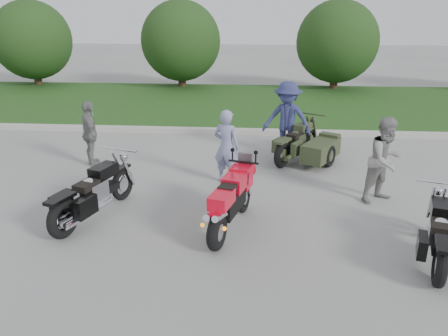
# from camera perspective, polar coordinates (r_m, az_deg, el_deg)

# --- Properties ---
(ground) EXTENTS (80.00, 80.00, 0.00)m
(ground) POSITION_cam_1_polar(r_m,az_deg,el_deg) (7.80, -0.03, -7.56)
(ground) COLOR #A09F9A
(ground) RESTS_ON ground
(curb) EXTENTS (60.00, 0.30, 0.15)m
(curb) POSITION_cam_1_polar(r_m,az_deg,el_deg) (13.37, 1.96, 4.80)
(curb) COLOR #AFADA5
(curb) RESTS_ON ground
(grass_strip) EXTENTS (60.00, 8.00, 0.14)m
(grass_strip) POSITION_cam_1_polar(r_m,az_deg,el_deg) (17.41, 2.57, 8.42)
(grass_strip) COLOR #2F5F20
(grass_strip) RESTS_ON ground
(tree_far_left) EXTENTS (3.60, 3.60, 4.00)m
(tree_far_left) POSITION_cam_1_polar(r_m,az_deg,el_deg) (22.98, -23.76, 15.04)
(tree_far_left) COLOR #3F2B1C
(tree_far_left) RESTS_ON ground
(tree_mid_left) EXTENTS (3.60, 3.60, 4.00)m
(tree_mid_left) POSITION_cam_1_polar(r_m,az_deg,el_deg) (20.73, -5.66, 16.18)
(tree_mid_left) COLOR #3F2B1C
(tree_mid_left) RESTS_ON ground
(tree_mid_right) EXTENTS (3.60, 3.60, 4.00)m
(tree_mid_right) POSITION_cam_1_polar(r_m,az_deg,el_deg) (20.72, 14.56, 15.66)
(tree_mid_right) COLOR #3F2B1C
(tree_mid_right) RESTS_ON ground
(sportbike_red) EXTENTS (0.74, 2.02, 0.98)m
(sportbike_red) POSITION_cam_1_polar(r_m,az_deg,el_deg) (7.41, 0.89, -4.19)
(sportbike_red) COLOR black
(sportbike_red) RESTS_ON ground
(cruiser_left) EXTENTS (0.88, 2.27, 0.90)m
(cruiser_left) POSITION_cam_1_polar(r_m,az_deg,el_deg) (8.21, -16.91, -3.47)
(cruiser_left) COLOR black
(cruiser_left) RESTS_ON ground
(cruiser_right) EXTENTS (0.76, 2.07, 0.82)m
(cruiser_right) POSITION_cam_1_polar(r_m,az_deg,el_deg) (7.35, 26.25, -8.02)
(cruiser_right) COLOR black
(cruiser_right) RESTS_ON ground
(cruiser_sidecar) EXTENTS (1.73, 2.10, 0.86)m
(cruiser_sidecar) POSITION_cam_1_polar(r_m,az_deg,el_deg) (10.94, 11.18, 2.67)
(cruiser_sidecar) COLOR black
(cruiser_sidecar) RESTS_ON ground
(person_stripe) EXTENTS (0.70, 0.59, 1.63)m
(person_stripe) POSITION_cam_1_polar(r_m,az_deg,el_deg) (9.41, 0.33, 2.79)
(person_stripe) COLOR #8187B0
(person_stripe) RESTS_ON ground
(person_grey) EXTENTS (1.05, 0.99, 1.70)m
(person_grey) POSITION_cam_1_polar(r_m,az_deg,el_deg) (9.04, 20.34, 0.98)
(person_grey) COLOR gray
(person_grey) RESTS_ON ground
(person_denim) EXTENTS (1.39, 1.02, 1.92)m
(person_denim) POSITION_cam_1_polar(r_m,az_deg,el_deg) (11.26, 8.21, 6.29)
(person_denim) COLOR navy
(person_denim) RESTS_ON ground
(person_back) EXTENTS (0.84, 0.99, 1.59)m
(person_back) POSITION_cam_1_polar(r_m,az_deg,el_deg) (10.94, -17.08, 4.29)
(person_back) COLOR gray
(person_back) RESTS_ON ground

